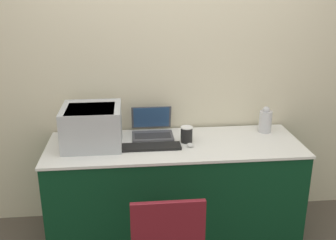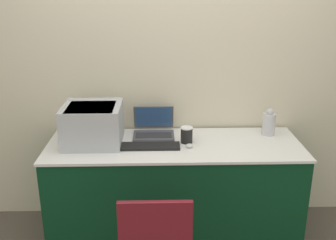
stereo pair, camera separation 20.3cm
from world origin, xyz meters
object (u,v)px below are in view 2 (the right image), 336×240
Objects in this scene: external_keyboard at (148,146)px; mouse at (189,146)px; coffee_cup at (187,135)px; laptop_left at (154,129)px; metal_pitcher at (269,123)px; printer at (93,123)px.

external_keyboard is 0.30m from mouse.
coffee_cup is 2.19× the size of mouse.
laptop_left is 1.49× the size of metal_pitcher.
mouse reaches higher than external_keyboard.
mouse is at bearing -81.92° from coffee_cup.
printer is 0.46m from external_keyboard.
metal_pitcher is (0.96, 0.24, 0.09)m from external_keyboard.
laptop_left reaches higher than coffee_cup.
external_keyboard is at bearing -14.19° from printer.
printer is 1.98× the size of metal_pitcher.
metal_pitcher is (0.92, -0.02, 0.05)m from laptop_left.
mouse is at bearing -9.04° from printer.
metal_pitcher reaches higher than mouse.
coffee_cup is at bearing 17.53° from external_keyboard.
metal_pitcher is (0.67, 0.15, 0.03)m from coffee_cup.
external_keyboard is 3.79× the size of coffee_cup.
metal_pitcher is at bearing -1.18° from laptop_left.
external_keyboard is 0.99m from metal_pitcher.
laptop_left is at bearing 178.82° from metal_pitcher.
mouse is (0.27, -0.27, -0.03)m from laptop_left.
laptop_left is 0.92m from metal_pitcher.
printer is at bearing -174.29° from metal_pitcher.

